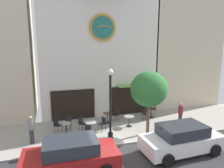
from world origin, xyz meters
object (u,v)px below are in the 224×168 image
(cafe_chair_corner, at_px, (103,123))
(pedestrian_maroon, at_px, (180,114))
(cafe_table_center, at_px, (91,125))
(street_lamp, at_px, (110,104))
(cafe_chair_near_lamp, at_px, (82,122))
(street_tree, at_px, (149,89))
(cafe_table_center_right, at_px, (108,116))
(cafe_chair_facing_street, at_px, (116,114))
(parked_car_white, at_px, (182,139))
(cafe_table_near_curb, at_px, (66,127))
(cafe_table_near_door, at_px, (151,111))
(parked_car_red, at_px, (71,156))
(cafe_chair_near_tree, at_px, (88,130))
(cafe_table_rightmost, at_px, (129,119))
(cafe_chair_left_end, at_px, (145,113))
(cafe_chair_by_entrance, at_px, (68,122))
(cafe_chair_curbside, at_px, (57,124))
(pedestrian_grey, at_px, (31,129))

(cafe_chair_corner, bearing_deg, pedestrian_maroon, -8.37)
(cafe_table_center, distance_m, cafe_chair_corner, 0.87)
(street_lamp, distance_m, cafe_chair_near_lamp, 2.84)
(street_tree, distance_m, cafe_table_center_right, 3.98)
(cafe_chair_facing_street, bearing_deg, street_lamp, -114.01)
(street_tree, relative_size, parked_car_white, 0.93)
(cafe_table_near_curb, height_order, cafe_table_center, cafe_table_near_curb)
(cafe_table_near_door, bearing_deg, cafe_chair_near_lamp, -171.48)
(parked_car_white, bearing_deg, street_lamp, 139.53)
(cafe_table_center_right, xyz_separation_m, parked_car_red, (-3.15, -5.21, 0.24))
(cafe_table_near_door, xyz_separation_m, cafe_chair_near_tree, (-5.36, -2.20, -0.01))
(cafe_table_rightmost, xyz_separation_m, cafe_table_near_door, (2.29, 1.16, 0.01))
(cafe_table_center_right, xyz_separation_m, parked_car_white, (2.66, -5.16, 0.24))
(cafe_chair_corner, bearing_deg, cafe_chair_left_end, 14.91)
(cafe_chair_by_entrance, xyz_separation_m, cafe_chair_curbside, (-0.75, -0.16, 0.00))
(parked_car_white, bearing_deg, cafe_chair_near_lamp, 136.28)
(cafe_chair_corner, bearing_deg, cafe_chair_near_tree, -141.29)
(cafe_table_near_curb, height_order, cafe_chair_left_end, cafe_chair_left_end)
(cafe_table_center, relative_size, cafe_chair_near_tree, 0.82)
(cafe_chair_corner, bearing_deg, cafe_table_rightmost, 3.77)
(cafe_table_rightmost, xyz_separation_m, pedestrian_maroon, (3.48, -0.92, 0.33))
(cafe_chair_near_tree, height_order, parked_car_red, parked_car_red)
(street_tree, height_order, pedestrian_maroon, street_tree)
(cafe_chair_facing_street, height_order, parked_car_white, parked_car_white)
(cafe_table_center, height_order, cafe_chair_near_tree, cafe_chair_near_tree)
(cafe_table_center_right, relative_size, pedestrian_maroon, 0.45)
(cafe_chair_near_lamp, distance_m, parked_car_red, 4.66)
(cafe_table_center, bearing_deg, street_lamp, -48.33)
(cafe_table_near_door, height_order, cafe_chair_near_lamp, cafe_chair_near_lamp)
(cafe_table_center_right, bearing_deg, cafe_table_rightmost, -38.83)
(cafe_table_center, distance_m, cafe_chair_curbside, 2.25)
(parked_car_red, height_order, parked_car_white, same)
(cafe_chair_near_tree, height_order, parked_car_white, parked_car_white)
(cafe_table_center, xyz_separation_m, pedestrian_grey, (-3.57, -0.43, 0.33))
(cafe_table_rightmost, distance_m, cafe_chair_curbside, 4.91)
(cafe_chair_corner, distance_m, parked_car_white, 5.20)
(cafe_chair_facing_street, relative_size, parked_car_white, 0.21)
(cafe_chair_curbside, height_order, pedestrian_grey, pedestrian_grey)
(cafe_chair_near_tree, distance_m, cafe_chair_by_entrance, 2.01)
(cafe_chair_near_lamp, xyz_separation_m, parked_car_red, (-1.15, -4.51, 0.23))
(cafe_table_near_door, relative_size, cafe_chair_near_tree, 0.83)
(cafe_chair_corner, distance_m, parked_car_red, 4.77)
(pedestrian_grey, relative_size, parked_car_white, 0.38)
(cafe_table_near_curb, bearing_deg, cafe_table_near_door, 10.97)
(cafe_chair_left_end, relative_size, parked_car_red, 0.21)
(street_lamp, height_order, cafe_table_rightmost, street_lamp)
(cafe_chair_corner, bearing_deg, pedestrian_grey, -172.22)
(cafe_table_center, bearing_deg, street_tree, -17.48)
(street_tree, relative_size, cafe_chair_left_end, 4.51)
(street_tree, distance_m, cafe_chair_near_tree, 4.51)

